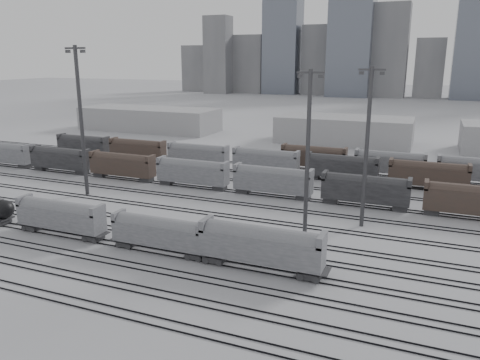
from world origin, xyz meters
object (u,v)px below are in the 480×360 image
at_px(hopper_car_a, 61,215).
at_px(hopper_car_b, 159,231).
at_px(light_mast_c, 308,150).
at_px(hopper_car_c, 261,244).

bearing_deg(hopper_car_a, hopper_car_b, 0.00).
xyz_separation_m(hopper_car_a, hopper_car_b, (16.76, 0.00, -0.17)).
bearing_deg(light_mast_c, hopper_car_b, -138.80).
height_order(hopper_car_a, hopper_car_c, hopper_car_c).
xyz_separation_m(hopper_car_b, light_mast_c, (16.19, 14.17, 9.68)).
bearing_deg(hopper_car_c, hopper_car_a, 180.00).
distance_m(hopper_car_a, hopper_car_b, 16.76).
xyz_separation_m(hopper_car_a, light_mast_c, (32.95, 14.17, 9.51)).
bearing_deg(hopper_car_a, light_mast_c, 23.28).
xyz_separation_m(hopper_car_c, light_mast_c, (1.83, 14.17, 9.23)).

